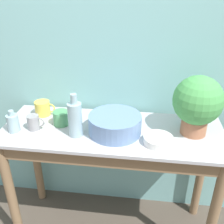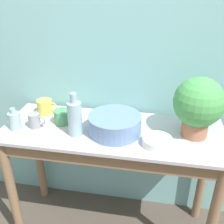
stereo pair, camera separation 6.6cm
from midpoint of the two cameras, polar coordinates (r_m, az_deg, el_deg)
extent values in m
cube|color=#7AB2B2|center=(1.74, 0.25, 11.68)|extent=(6.00, 0.05, 2.40)
cylinder|color=#846647|center=(1.90, -22.03, -16.72)|extent=(0.06, 0.06, 0.82)
cylinder|color=#846647|center=(1.75, 20.06, -20.76)|extent=(0.06, 0.06, 0.82)
cylinder|color=#846647|center=(2.17, -17.06, -9.50)|extent=(0.06, 0.06, 0.82)
cylinder|color=#846647|center=(2.05, 17.94, -12.24)|extent=(0.06, 0.06, 0.82)
cube|color=#846647|center=(1.47, -2.37, -10.30)|extent=(1.25, 0.02, 0.10)
cube|color=#B2B2B7|center=(1.60, -1.18, -4.14)|extent=(1.35, 0.51, 0.02)
cylinder|color=#A36647|center=(1.60, 16.23, -2.98)|extent=(0.15, 0.15, 0.09)
sphere|color=#47994C|center=(1.53, 17.03, 2.42)|extent=(0.28, 0.28, 0.28)
cylinder|color=#6684B2|center=(1.54, -0.59, -2.65)|extent=(0.31, 0.31, 0.11)
cylinder|color=#93B2BC|center=(1.51, -9.27, -1.69)|extent=(0.08, 0.08, 0.20)
cylinder|color=#93B2BC|center=(1.45, -9.65, 2.82)|extent=(0.04, 0.04, 0.06)
cylinder|color=#93B2BC|center=(1.68, -21.79, -2.29)|extent=(0.07, 0.07, 0.11)
cylinder|color=#93B2BC|center=(1.65, -22.20, -0.22)|extent=(0.03, 0.03, 0.03)
cylinder|color=#4C935B|center=(1.67, -12.13, -1.30)|extent=(0.10, 0.10, 0.09)
torus|color=#4C935B|center=(1.65, -10.38, -1.28)|extent=(0.06, 0.01, 0.06)
cylinder|color=gray|center=(1.66, -17.85, -2.18)|extent=(0.07, 0.07, 0.09)
torus|color=gray|center=(1.64, -16.58, -2.15)|extent=(0.06, 0.01, 0.06)
cylinder|color=#E5CC4C|center=(1.81, -15.89, 0.78)|extent=(0.10, 0.10, 0.10)
torus|color=#E5CC4C|center=(1.79, -14.29, 0.83)|extent=(0.06, 0.01, 0.06)
cylinder|color=silver|center=(1.48, 8.76, -6.09)|extent=(0.17, 0.17, 0.04)
camera|label=1|loc=(0.03, -91.23, -0.64)|focal=42.00mm
camera|label=2|loc=(0.03, 88.77, 0.64)|focal=42.00mm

